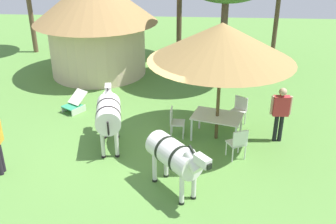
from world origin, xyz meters
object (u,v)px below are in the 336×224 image
at_px(zebra_nearest_camera, 108,113).
at_px(patio_chair_west_end, 238,142).
at_px(thatched_hut, 96,20).
at_px(guest_beside_umbrella, 281,110).
at_px(zebra_by_umbrella, 175,156).
at_px(shade_umbrella, 222,42).
at_px(striped_lounge_chair, 75,104).
at_px(patio_dining_table, 217,118).
at_px(patio_chair_near_hut, 175,120).
at_px(patio_chair_near_lawn, 239,109).

bearing_deg(zebra_nearest_camera, patio_chair_west_end, -18.20).
bearing_deg(thatched_hut, zebra_nearest_camera, -74.29).
height_order(thatched_hut, guest_beside_umbrella, thatched_hut).
distance_m(patio_chair_west_end, zebra_by_umbrella, 2.26).
xyz_separation_m(shade_umbrella, guest_beside_umbrella, (1.78, -0.04, -1.93)).
height_order(shade_umbrella, striped_lounge_chair, shade_umbrella).
bearing_deg(patio_dining_table, guest_beside_umbrella, -1.15).
bearing_deg(zebra_nearest_camera, patio_dining_table, 1.62).
bearing_deg(patio_chair_near_hut, guest_beside_umbrella, 90.32).
relative_size(thatched_hut, guest_beside_umbrella, 3.04).
xyz_separation_m(shade_umbrella, patio_chair_near_lawn, (0.74, 1.00, -2.41)).
bearing_deg(patio_chair_west_end, patio_chair_near_hut, 121.97).
height_order(patio_chair_near_hut, striped_lounge_chair, patio_chair_near_hut).
distance_m(patio_chair_near_lawn, guest_beside_umbrella, 1.54).
bearing_deg(patio_chair_near_hut, shade_umbrella, 90.00).
bearing_deg(patio_chair_near_hut, zebra_by_umbrella, 4.94).
relative_size(shade_umbrella, patio_chair_near_lawn, 4.49).
bearing_deg(patio_dining_table, zebra_by_umbrella, -112.17).
bearing_deg(patio_chair_near_lawn, guest_beside_umbrella, 171.70).
bearing_deg(patio_chair_west_end, zebra_by_umbrella, -160.50).
relative_size(patio_dining_table, guest_beside_umbrella, 0.98).
distance_m(thatched_hut, patio_chair_near_lawn, 7.32).
bearing_deg(guest_beside_umbrella, patio_dining_table, 176.71).
xyz_separation_m(patio_chair_near_lawn, guest_beside_umbrella, (1.04, -1.03, 0.48)).
bearing_deg(patio_chair_west_end, thatched_hut, 104.36).
bearing_deg(patio_chair_near_lawn, striped_lounge_chair, 30.57).
relative_size(thatched_hut, shade_umbrella, 1.26).
relative_size(patio_chair_near_lawn, guest_beside_umbrella, 0.54).
bearing_deg(patio_chair_near_lawn, shade_umbrella, 90.00).
bearing_deg(striped_lounge_chair, patio_chair_near_lawn, -152.19).
relative_size(guest_beside_umbrella, zebra_by_umbrella, 0.96).
distance_m(patio_dining_table, patio_chair_west_end, 1.25).
height_order(patio_chair_west_end, patio_chair_near_lawn, same).
height_order(guest_beside_umbrella, striped_lounge_chair, guest_beside_umbrella).
xyz_separation_m(guest_beside_umbrella, zebra_by_umbrella, (-2.87, -2.63, -0.04)).
bearing_deg(patio_chair_near_hut, patio_dining_table, 90.00).
xyz_separation_m(guest_beside_umbrella, striped_lounge_chair, (-6.52, 1.61, -0.74)).
height_order(patio_chair_near_lawn, guest_beside_umbrella, guest_beside_umbrella).
bearing_deg(patio_chair_near_hut, thatched_hut, -145.24).
bearing_deg(zebra_nearest_camera, thatched_hut, 94.64).
xyz_separation_m(shade_umbrella, striped_lounge_chair, (-4.75, 1.57, -2.67)).
xyz_separation_m(patio_chair_near_lawn, zebra_by_umbrella, (-1.83, -3.67, 0.44)).
relative_size(thatched_hut, zebra_nearest_camera, 2.41).
xyz_separation_m(shade_umbrella, patio_dining_table, (-0.00, -0.00, -2.27)).
distance_m(patio_chair_west_end, guest_beside_umbrella, 1.74).
bearing_deg(patio_dining_table, patio_chair_west_end, -65.64).
distance_m(patio_chair_near_hut, zebra_by_umbrella, 2.75).
relative_size(thatched_hut, zebra_by_umbrella, 2.92).
relative_size(patio_chair_near_hut, striped_lounge_chair, 0.94).
bearing_deg(patio_chair_near_hut, striped_lounge_chair, -112.00).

